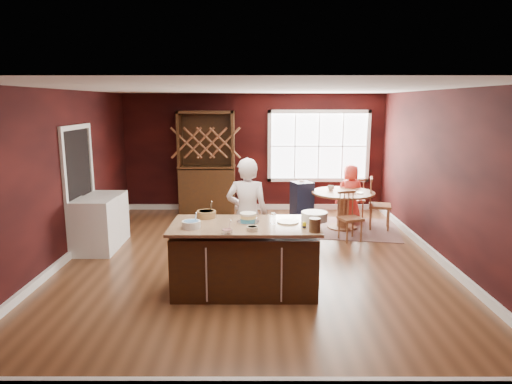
# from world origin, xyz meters

# --- Properties ---
(room_shell) EXTENTS (7.00, 7.00, 7.00)m
(room_shell) POSITION_xyz_m (0.00, 0.00, 1.35)
(room_shell) COLOR brown
(room_shell) RESTS_ON ground
(window) EXTENTS (2.36, 0.10, 1.66)m
(window) POSITION_xyz_m (1.50, 3.47, 1.50)
(window) COLOR white
(window) RESTS_ON room_shell
(doorway) EXTENTS (0.08, 1.26, 2.13)m
(doorway) POSITION_xyz_m (-2.97, 0.60, 1.02)
(doorway) COLOR white
(doorway) RESTS_ON room_shell
(kitchen_island) EXTENTS (1.95, 1.02, 0.92)m
(kitchen_island) POSITION_xyz_m (-0.09, -1.25, 0.44)
(kitchen_island) COLOR #41250F
(kitchen_island) RESTS_ON ground
(dining_table) EXTENTS (1.25, 1.25, 0.75)m
(dining_table) POSITION_xyz_m (1.78, 1.82, 0.53)
(dining_table) COLOR olive
(dining_table) RESTS_ON ground
(baker) EXTENTS (0.67, 0.48, 1.72)m
(baker) POSITION_xyz_m (-0.08, -0.53, 0.86)
(baker) COLOR silver
(baker) RESTS_ON ground
(layer_cake) EXTENTS (0.31, 0.31, 0.13)m
(layer_cake) POSITION_xyz_m (-0.05, -1.16, 0.98)
(layer_cake) COLOR white
(layer_cake) RESTS_ON kitchen_island
(bowl_blue) EXTENTS (0.24, 0.24, 0.09)m
(bowl_blue) POSITION_xyz_m (-0.77, -1.44, 0.97)
(bowl_blue) COLOR silver
(bowl_blue) RESTS_ON kitchen_island
(bowl_yellow) EXTENTS (0.26, 0.26, 0.10)m
(bowl_yellow) POSITION_xyz_m (-0.64, -0.92, 0.97)
(bowl_yellow) COLOR #9E6C48
(bowl_yellow) RESTS_ON kitchen_island
(bowl_pink) EXTENTS (0.14, 0.14, 0.05)m
(bowl_pink) POSITION_xyz_m (-0.30, -1.69, 0.95)
(bowl_pink) COLOR white
(bowl_pink) RESTS_ON kitchen_island
(bowl_olive) EXTENTS (0.15, 0.15, 0.06)m
(bowl_olive) POSITION_xyz_m (0.01, -1.57, 0.95)
(bowl_olive) COLOR beige
(bowl_olive) RESTS_ON kitchen_island
(drinking_glass) EXTENTS (0.07, 0.07, 0.15)m
(drinking_glass) POSITION_xyz_m (0.28, -1.25, 0.99)
(drinking_glass) COLOR silver
(drinking_glass) RESTS_ON kitchen_island
(dinner_plate) EXTENTS (0.29, 0.29, 0.02)m
(dinner_plate) POSITION_xyz_m (0.48, -1.18, 0.93)
(dinner_plate) COLOR #FFF8C6
(dinner_plate) RESTS_ON kitchen_island
(white_tub) EXTENTS (0.35, 0.35, 0.12)m
(white_tub) POSITION_xyz_m (0.85, -1.08, 0.98)
(white_tub) COLOR silver
(white_tub) RESTS_ON kitchen_island
(stoneware_crock) EXTENTS (0.14, 0.14, 0.17)m
(stoneware_crock) POSITION_xyz_m (0.78, -1.62, 1.01)
(stoneware_crock) COLOR #4A3719
(stoneware_crock) RESTS_ON kitchen_island
(toy_figurine) EXTENTS (0.05, 0.05, 0.09)m
(toy_figurine) POSITION_xyz_m (0.67, -1.45, 0.96)
(toy_figurine) COLOR yellow
(toy_figurine) RESTS_ON kitchen_island
(rug) EXTENTS (2.49, 2.09, 0.01)m
(rug) POSITION_xyz_m (1.78, 1.82, 0.01)
(rug) COLOR brown
(rug) RESTS_ON ground
(chair_east) EXTENTS (0.51, 0.53, 1.06)m
(chair_east) POSITION_xyz_m (2.52, 1.77, 0.53)
(chair_east) COLOR #9D5329
(chair_east) RESTS_ON ground
(chair_south) EXTENTS (0.48, 0.47, 0.91)m
(chair_south) POSITION_xyz_m (1.78, 1.00, 0.46)
(chair_south) COLOR brown
(chair_south) RESTS_ON ground
(chair_north) EXTENTS (0.47, 0.45, 0.92)m
(chair_north) POSITION_xyz_m (2.17, 2.60, 0.46)
(chair_north) COLOR brown
(chair_north) RESTS_ON ground
(seated_woman) EXTENTS (0.64, 0.46, 1.22)m
(seated_woman) POSITION_xyz_m (2.04, 2.34, 0.61)
(seated_woman) COLOR #E33D33
(seated_woman) RESTS_ON ground
(high_chair) EXTENTS (0.49, 0.49, 0.95)m
(high_chair) POSITION_xyz_m (0.99, 2.06, 0.47)
(high_chair) COLOR #20263F
(high_chair) RESTS_ON ground
(toddler) EXTENTS (0.18, 0.14, 0.26)m
(toddler) POSITION_xyz_m (1.03, 2.17, 0.81)
(toddler) COLOR #8CA5BF
(toddler) RESTS_ON high_chair
(table_plate) EXTENTS (0.21, 0.21, 0.02)m
(table_plate) POSITION_xyz_m (2.05, 1.68, 0.76)
(table_plate) COLOR beige
(table_plate) RESTS_ON dining_table
(table_cup) EXTENTS (0.13, 0.13, 0.10)m
(table_cup) POSITION_xyz_m (1.56, 1.97, 0.80)
(table_cup) COLOR silver
(table_cup) RESTS_ON dining_table
(hutch) EXTENTS (1.26, 0.53, 2.31)m
(hutch) POSITION_xyz_m (-1.07, 3.22, 1.16)
(hutch) COLOR #352012
(hutch) RESTS_ON ground
(washer) EXTENTS (0.64, 0.62, 0.92)m
(washer) POSITION_xyz_m (-2.64, 0.28, 0.46)
(washer) COLOR white
(washer) RESTS_ON ground
(dryer) EXTENTS (0.62, 0.60, 0.90)m
(dryer) POSITION_xyz_m (-2.64, 0.92, 0.45)
(dryer) COLOR white
(dryer) RESTS_ON ground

